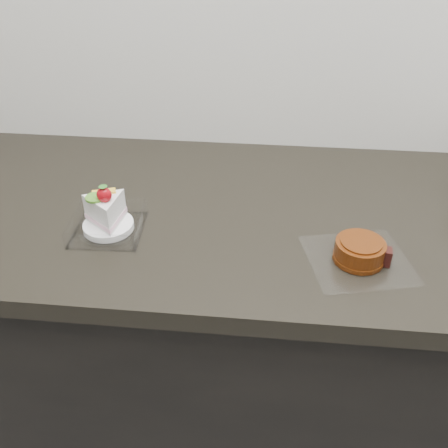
% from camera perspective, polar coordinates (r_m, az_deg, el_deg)
% --- Properties ---
extents(counter, '(2.04, 0.64, 0.90)m').
position_cam_1_polar(counter, '(1.36, 8.35, -14.64)').
color(counter, black).
rests_on(counter, ground).
extents(cake_tray, '(0.14, 0.14, 0.11)m').
position_cam_1_polar(cake_tray, '(1.00, -13.20, 0.63)').
color(cake_tray, white).
rests_on(cake_tray, counter).
extents(mooncake_wrap, '(0.21, 0.21, 0.04)m').
position_cam_1_polar(mooncake_wrap, '(0.94, 15.30, -3.19)').
color(mooncake_wrap, white).
rests_on(mooncake_wrap, counter).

